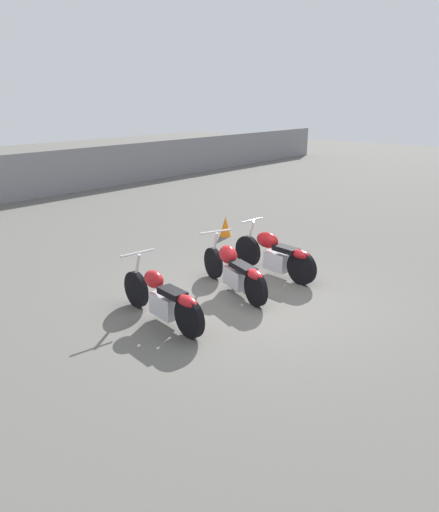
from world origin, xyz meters
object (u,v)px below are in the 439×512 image
at_px(motorcycle_slot_0, 163,298).
at_px(traffic_cone_near, 225,226).
at_px(motorcycle_slot_2, 275,254).
at_px(motorcycle_slot_1, 234,270).

bearing_deg(motorcycle_slot_0, traffic_cone_near, 38.19).
height_order(motorcycle_slot_0, motorcycle_slot_2, motorcycle_slot_2).
xyz_separation_m(motorcycle_slot_0, motorcycle_slot_1, (1.71, -0.03, 0.01)).
relative_size(motorcycle_slot_1, traffic_cone_near, 4.06).
bearing_deg(traffic_cone_near, motorcycle_slot_1, -137.52).
xyz_separation_m(motorcycle_slot_1, motorcycle_slot_2, (1.19, -0.05, 0.02)).
bearing_deg(motorcycle_slot_2, motorcycle_slot_1, -174.82).
relative_size(motorcycle_slot_0, traffic_cone_near, 4.14).
bearing_deg(motorcycle_slot_1, motorcycle_slot_2, 18.71).
relative_size(motorcycle_slot_1, motorcycle_slot_2, 0.99).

